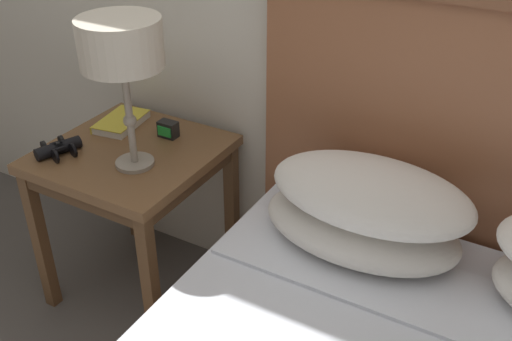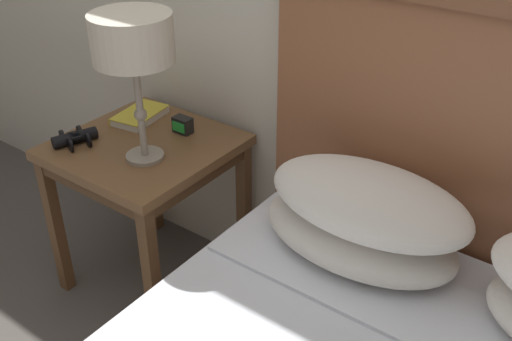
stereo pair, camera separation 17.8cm
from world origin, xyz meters
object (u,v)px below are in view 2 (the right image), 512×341
object	(u,v)px
nightstand	(146,163)
table_lamp	(133,43)
binoculars_pair	(75,138)
alarm_clock	(183,125)
book_on_nightstand	(140,115)

from	to	relation	value
nightstand	table_lamp	size ratio (longest dim) A/B	1.26
binoculars_pair	alarm_clock	size ratio (longest dim) A/B	2.35
table_lamp	binoculars_pair	distance (m)	0.48
table_lamp	book_on_nightstand	xyz separation A→B (m)	(-0.24, 0.20, -0.39)
binoculars_pair	alarm_clock	distance (m)	0.38
table_lamp	binoculars_pair	world-z (taller)	table_lamp
nightstand	binoculars_pair	world-z (taller)	binoculars_pair
nightstand	binoculars_pair	xyz separation A→B (m)	(-0.19, -0.15, 0.11)
binoculars_pair	table_lamp	bearing A→B (deg)	14.90
nightstand	alarm_clock	xyz separation A→B (m)	(0.06, 0.15, 0.11)
alarm_clock	table_lamp	bearing A→B (deg)	-83.75
table_lamp	binoculars_pair	size ratio (longest dim) A/B	3.04
nightstand	alarm_clock	size ratio (longest dim) A/B	9.01
binoculars_pair	book_on_nightstand	bearing A→B (deg)	82.05
binoculars_pair	nightstand	bearing A→B (deg)	37.32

